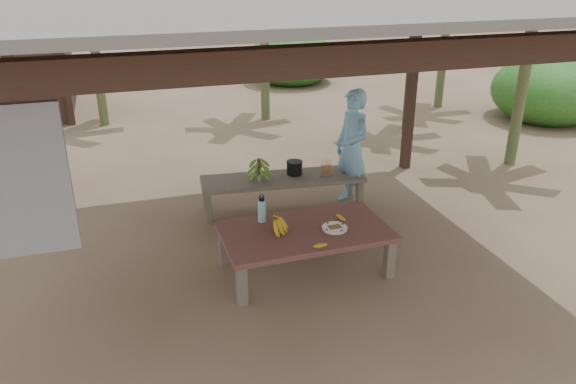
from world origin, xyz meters
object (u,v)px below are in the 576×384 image
object	(u,v)px
bench	(283,181)
ripe_banana_bunch	(273,224)
water_flask	(262,210)
work_table	(305,235)
cooking_pot	(294,168)
plate	(335,228)
woman	(352,148)

from	to	relation	value
bench	ripe_banana_bunch	world-z (taller)	ripe_banana_bunch
ripe_banana_bunch	water_flask	distance (m)	0.28
ripe_banana_bunch	work_table	bearing A→B (deg)	-10.51
work_table	bench	world-z (taller)	work_table
cooking_pot	ripe_banana_bunch	bearing A→B (deg)	-115.06
plate	bench	bearing A→B (deg)	92.05
water_flask	cooking_pot	xyz separation A→B (m)	(0.82, 1.37, -0.10)
ripe_banana_bunch	cooking_pot	world-z (taller)	ripe_banana_bunch
work_table	ripe_banana_bunch	distance (m)	0.38
plate	work_table	bearing A→B (deg)	162.12
plate	cooking_pot	world-z (taller)	cooking_pot
woman	work_table	bearing A→B (deg)	-52.38
ripe_banana_bunch	woman	size ratio (longest dim) A/B	0.18
work_table	bench	distance (m)	1.66
bench	cooking_pot	world-z (taller)	cooking_pot
bench	cooking_pot	xyz separation A→B (m)	(0.19, 0.06, 0.14)
bench	woman	world-z (taller)	woman
bench	water_flask	bearing A→B (deg)	-110.31
woman	plate	bearing A→B (deg)	-43.09
ripe_banana_bunch	cooking_pot	size ratio (longest dim) A/B	1.39
cooking_pot	water_flask	bearing A→B (deg)	-121.05
water_flask	woman	distance (m)	2.00
work_table	woman	bearing A→B (deg)	50.87
work_table	cooking_pot	xyz separation A→B (m)	(0.43, 1.71, 0.10)
water_flask	cooking_pot	size ratio (longest dim) A/B	1.55
plate	water_flask	world-z (taller)	water_flask
plate	woman	size ratio (longest dim) A/B	0.17
water_flask	cooking_pot	world-z (taller)	water_flask
work_table	plate	xyz separation A→B (m)	(0.30, -0.10, 0.08)
bench	water_flask	size ratio (longest dim) A/B	6.88
work_table	cooking_pot	size ratio (longest dim) A/B	8.63
water_flask	woman	size ratio (longest dim) A/B	0.20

